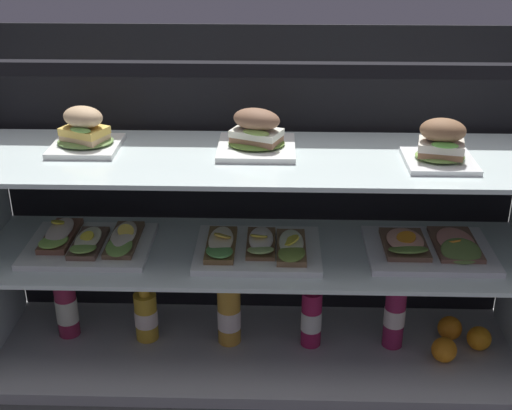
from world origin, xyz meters
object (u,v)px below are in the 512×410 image
Objects in this scene: orange_fruit_near_left_post at (444,350)px; juice_bottle_tucked_behind at (395,315)px; juice_bottle_front_right_end at (146,315)px; juice_bottle_front_middle at (229,314)px; plated_roll_sandwich_right_of_center at (85,133)px; open_sandwich_tray_right_of_center at (90,242)px; juice_bottle_near_post at (66,305)px; plated_roll_sandwich_center at (441,146)px; plated_roll_sandwich_mid_left at (257,136)px; orange_fruit_rolled_forward at (450,328)px; open_sandwich_tray_mid_right at (257,248)px; open_sandwich_tray_far_right at (430,247)px; juice_bottle_front_left_end at (311,317)px; orange_fruit_beside_bottles at (479,338)px.

juice_bottle_tucked_behind is at bearing 152.07° from orange_fruit_near_left_post.
juice_bottle_front_middle is at bearing -2.05° from juice_bottle_front_right_end.
plated_roll_sandwich_right_of_center is 0.52× the size of open_sandwich_tray_right_of_center.
orange_fruit_near_left_post is (0.62, -0.08, -0.06)m from juice_bottle_front_middle.
plated_roll_sandwich_right_of_center is 0.73× the size of juice_bottle_near_post.
plated_roll_sandwich_center is 0.76× the size of juice_bottle_front_middle.
juice_bottle_near_post is (-0.11, 0.05, -0.24)m from open_sandwich_tray_right_of_center.
plated_roll_sandwich_mid_left is 2.82× the size of orange_fruit_rolled_forward.
open_sandwich_tray_mid_right is 1.00× the size of open_sandwich_tray_far_right.
juice_bottle_front_left_end is (0.49, -0.02, 0.01)m from juice_bottle_front_right_end.
open_sandwich_tray_far_right is (0.01, 0.04, -0.31)m from plated_roll_sandwich_center.
open_sandwich_tray_mid_right is (0.00, -0.06, -0.30)m from plated_roll_sandwich_mid_left.
open_sandwich_tray_mid_right reaches higher than orange_fruit_beside_bottles.
open_sandwich_tray_right_of_center is at bearing -176.62° from orange_fruit_rolled_forward.
plated_roll_sandwich_center is at bearing -164.55° from orange_fruit_beside_bottles.
open_sandwich_tray_right_of_center is 1.38× the size of juice_bottle_tucked_behind.
plated_roll_sandwich_center reaches higher than juice_bottle_front_middle.
plated_roll_sandwich_right_of_center is at bearing 178.26° from juice_bottle_front_left_end.
plated_roll_sandwich_center reaches higher than open_sandwich_tray_far_right.
juice_bottle_tucked_behind is (0.40, 0.05, -0.24)m from open_sandwich_tray_mid_right.
juice_bottle_front_middle is 0.24m from juice_bottle_front_left_end.
juice_bottle_near_post is at bearing 179.17° from plated_roll_sandwich_mid_left.
orange_fruit_rolled_forward is at bearing 8.16° from open_sandwich_tray_mid_right.
open_sandwich_tray_far_right is 0.84m from juice_bottle_front_right_end.
juice_bottle_front_middle is (-0.54, 0.07, -0.55)m from plated_roll_sandwich_center.
plated_roll_sandwich_center is 0.61m from orange_fruit_near_left_post.
plated_roll_sandwich_mid_left is at bearing 177.43° from juice_bottle_tucked_behind.
open_sandwich_tray_far_right is at bearing 2.35° from open_sandwich_tray_mid_right.
juice_bottle_front_middle reaches higher than orange_fruit_beside_bottles.
open_sandwich_tray_right_of_center reaches higher than juice_bottle_tucked_behind.
juice_bottle_near_post is 0.98× the size of juice_bottle_tucked_behind.
juice_bottle_front_left_end is at bearing 178.85° from orange_fruit_beside_bottles.
plated_roll_sandwich_mid_left is 1.17× the size of plated_roll_sandwich_center.
orange_fruit_rolled_forward is (0.90, 0.02, -0.04)m from juice_bottle_front_right_end.
open_sandwich_tray_far_right is at bearing -2.65° from plated_roll_sandwich_right_of_center.
juice_bottle_front_middle is 3.16× the size of orange_fruit_near_left_post.
open_sandwich_tray_far_right is 0.40m from juice_bottle_front_left_end.
plated_roll_sandwich_center is at bearing -10.15° from plated_roll_sandwich_mid_left.
open_sandwich_tray_right_of_center reaches higher than juice_bottle_near_post.
orange_fruit_beside_bottles is (1.11, 0.01, -0.31)m from open_sandwich_tray_right_of_center.
open_sandwich_tray_right_of_center reaches higher than juice_bottle_front_left_end.
juice_bottle_front_middle is at bearing 149.25° from open_sandwich_tray_mid_right.
open_sandwich_tray_right_of_center is 0.30m from juice_bottle_front_right_end.
orange_fruit_beside_bottles is at bearing -2.76° from juice_bottle_tucked_behind.
open_sandwich_tray_mid_right is at bearing -177.65° from open_sandwich_tray_far_right.
juice_bottle_front_middle is at bearing 176.80° from open_sandwich_tray_far_right.
juice_bottle_near_post is 3.36× the size of orange_fruit_near_left_post.
open_sandwich_tray_far_right is at bearing -2.84° from juice_bottle_front_right_end.
plated_roll_sandwich_right_of_center is 0.72× the size of juice_bottle_tucked_behind.
open_sandwich_tray_right_of_center is 0.46m from open_sandwich_tray_mid_right.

